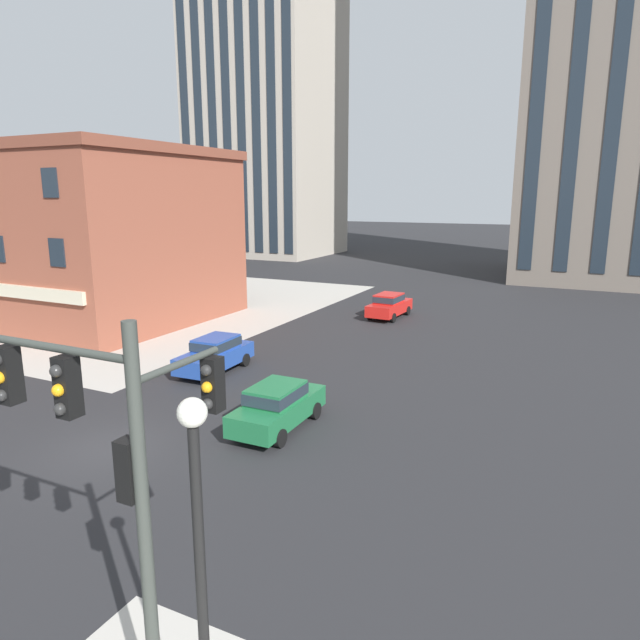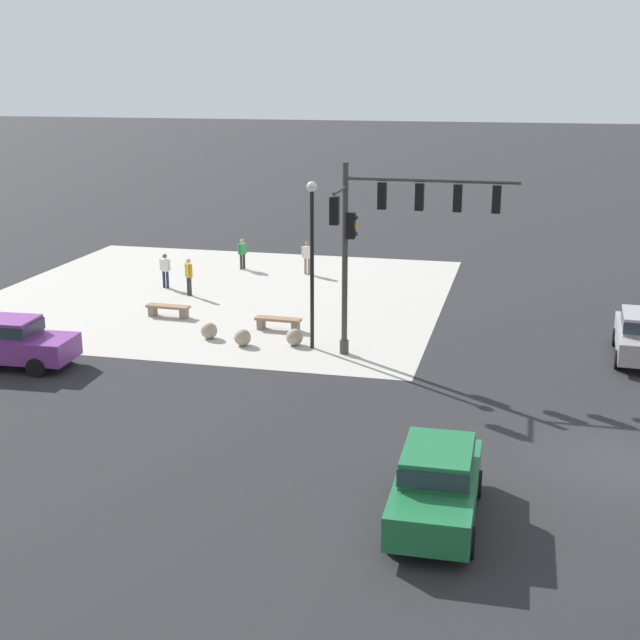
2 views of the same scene
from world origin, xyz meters
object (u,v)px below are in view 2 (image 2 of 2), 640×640
at_px(pedestrian_at_curb, 165,269).
at_px(bench_mid_block, 168,309).
at_px(bench_near_signal, 278,322).
at_px(pedestrian_with_bag, 189,274).
at_px(traffic_signal_main, 386,226).
at_px(car_cross_westbound, 437,481).
at_px(pedestrian_near_bench, 307,256).
at_px(bollard_sphere_curb_a, 295,337).
at_px(pedestrian_walking_east, 242,252).
at_px(car_main_southbound_near, 8,340).
at_px(bollard_sphere_curb_c, 209,331).
at_px(street_lamp_corner_near, 312,247).
at_px(bollard_sphere_curb_b, 243,337).

bearing_deg(pedestrian_at_curb, bench_mid_block, 114.11).
relative_size(bench_near_signal, pedestrian_with_bag, 1.08).
bearing_deg(traffic_signal_main, bench_mid_block, -19.07).
height_order(pedestrian_at_curb, car_cross_westbound, car_cross_westbound).
xyz_separation_m(pedestrian_near_bench, car_cross_westbound, (-8.89, 23.31, -0.02)).
height_order(bench_mid_block, pedestrian_near_bench, pedestrian_near_bench).
bearing_deg(pedestrian_near_bench, traffic_signal_main, 115.62).
height_order(bollard_sphere_curb_a, pedestrian_walking_east, pedestrian_walking_east).
xyz_separation_m(pedestrian_at_curb, car_main_southbound_near, (0.68, 11.75, 0.01)).
distance_m(bench_near_signal, pedestrian_near_bench, 9.84).
xyz_separation_m(pedestrian_with_bag, car_cross_westbound, (-12.95, 17.93, -0.05)).
relative_size(bench_near_signal, car_cross_westbound, 0.41).
bearing_deg(bollard_sphere_curb_c, car_main_southbound_near, 40.17).
bearing_deg(car_main_southbound_near, car_cross_westbound, 154.43).
bearing_deg(car_main_southbound_near, bench_near_signal, -140.57).
distance_m(street_lamp_corner_near, car_main_southbound_near, 10.81).
xyz_separation_m(bollard_sphere_curb_c, pedestrian_near_bench, (-0.88, -11.42, 0.63)).
distance_m(bollard_sphere_curb_c, pedestrian_near_bench, 11.47).
bearing_deg(bollard_sphere_curb_c, street_lamp_corner_near, 176.57).
bearing_deg(street_lamp_corner_near, bollard_sphere_curb_a, -13.70).
height_order(bollard_sphere_curb_a, pedestrian_with_bag, pedestrian_with_bag).
bearing_deg(bench_near_signal, car_main_southbound_near, 39.43).
bearing_deg(pedestrian_with_bag, street_lamp_corner_near, 138.94).
height_order(bench_mid_block, car_main_southbound_near, car_main_southbound_near).
bearing_deg(bollard_sphere_curb_c, pedestrian_near_bench, -94.40).
height_order(traffic_signal_main, pedestrian_walking_east, traffic_signal_main).
xyz_separation_m(bollard_sphere_curb_c, pedestrian_at_curb, (4.78, -7.15, 0.60)).
distance_m(bollard_sphere_curb_c, pedestrian_with_bag, 6.86).
distance_m(bench_mid_block, car_main_southbound_near, 7.63).
bearing_deg(pedestrian_with_bag, bollard_sphere_curb_b, 125.35).
relative_size(traffic_signal_main, pedestrian_near_bench, 4.10).
height_order(pedestrian_near_bench, car_main_southbound_near, car_main_southbound_near).
xyz_separation_m(bench_near_signal, pedestrian_walking_east, (4.79, -10.11, 0.54)).
distance_m(traffic_signal_main, pedestrian_at_curb, 14.46).
xyz_separation_m(traffic_signal_main, street_lamp_corner_near, (2.69, -0.53, -0.92)).
bearing_deg(traffic_signal_main, pedestrian_near_bench, -64.38).
xyz_separation_m(bench_mid_block, pedestrian_walking_east, (-0.09, -9.32, 0.54)).
relative_size(pedestrian_walking_east, street_lamp_corner_near, 0.26).
height_order(pedestrian_with_bag, street_lamp_corner_near, street_lamp_corner_near).
xyz_separation_m(bench_mid_block, pedestrian_near_bench, (-3.56, -8.94, 0.61)).
bearing_deg(car_main_southbound_near, pedestrian_at_curb, -93.30).
relative_size(bollard_sphere_curb_b, street_lamp_corner_near, 0.10).
bearing_deg(car_cross_westbound, car_main_southbound_near, -25.57).
relative_size(pedestrian_walking_east, pedestrian_with_bag, 0.91).
relative_size(pedestrian_near_bench, pedestrian_walking_east, 1.06).
height_order(bollard_sphere_curb_c, street_lamp_corner_near, street_lamp_corner_near).
bearing_deg(pedestrian_walking_east, traffic_signal_main, 126.54).
relative_size(street_lamp_corner_near, car_cross_westbound, 1.36).
bearing_deg(bollard_sphere_curb_a, car_main_southbound_near, 27.32).
bearing_deg(pedestrian_at_curb, traffic_signal_main, 145.43).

